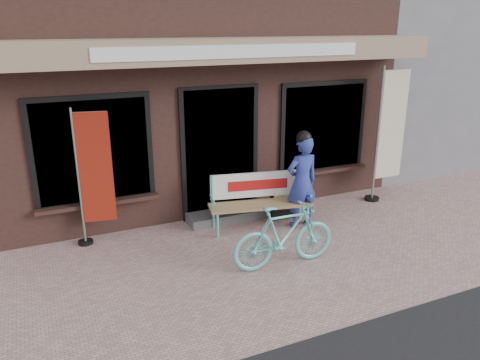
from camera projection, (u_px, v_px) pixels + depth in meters
name	position (u px, v px, depth m)	size (l,w,h in m)	color
ground	(275.00, 266.00, 6.33)	(70.00, 70.00, 0.00)	tan
storefront	(165.00, 30.00, 9.67)	(7.00, 6.77, 6.00)	black
neighbor_right_near	(447.00, 35.00, 13.49)	(10.00, 7.00, 5.60)	slate
bench	(259.00, 196.00, 7.42)	(1.68, 0.73, 0.88)	#61BEBC
person	(302.00, 180.00, 7.38)	(0.54, 0.36, 1.57)	#2A3892
bicycle	(284.00, 236.00, 6.23)	(0.41, 1.47, 0.88)	#61BEBC
nobori_red	(93.00, 176.00, 6.70)	(0.61, 0.26, 2.04)	gray
nobori_cream	(389.00, 132.00, 8.41)	(0.71, 0.27, 2.45)	gray
menu_stand	(283.00, 195.00, 7.73)	(0.43, 0.10, 0.85)	black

